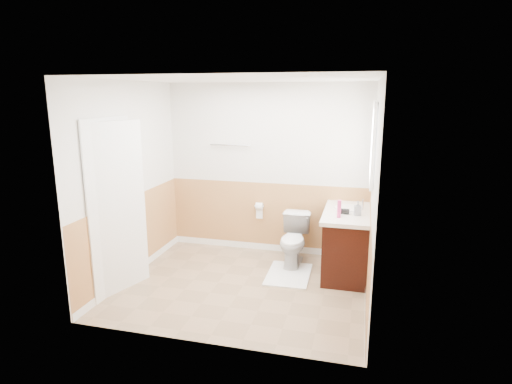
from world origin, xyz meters
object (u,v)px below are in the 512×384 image
(soap_dispenser, at_px, (358,208))
(vanity_cabinet, at_px, (346,244))
(bath_mat, at_px, (289,274))
(toilet, at_px, (294,240))
(lotion_bottle, at_px, (339,209))

(soap_dispenser, bearing_deg, vanity_cabinet, 130.23)
(bath_mat, distance_m, soap_dispenser, 1.26)
(toilet, height_order, soap_dispenser, soap_dispenser)
(bath_mat, xyz_separation_m, soap_dispenser, (0.84, 0.12, 0.93))
(lotion_bottle, xyz_separation_m, soap_dispenser, (0.22, 0.16, -0.02))
(soap_dispenser, bearing_deg, bath_mat, -171.78)
(toilet, xyz_separation_m, vanity_cabinet, (0.72, -0.12, 0.05))
(lotion_bottle, height_order, soap_dispenser, lotion_bottle)
(vanity_cabinet, distance_m, soap_dispenser, 0.57)
(toilet, height_order, bath_mat, toilet)
(toilet, bearing_deg, bath_mat, -91.39)
(bath_mat, height_order, vanity_cabinet, vanity_cabinet)
(toilet, bearing_deg, vanity_cabinet, -10.80)
(lotion_bottle, distance_m, soap_dispenser, 0.28)
(toilet, distance_m, soap_dispenser, 1.06)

